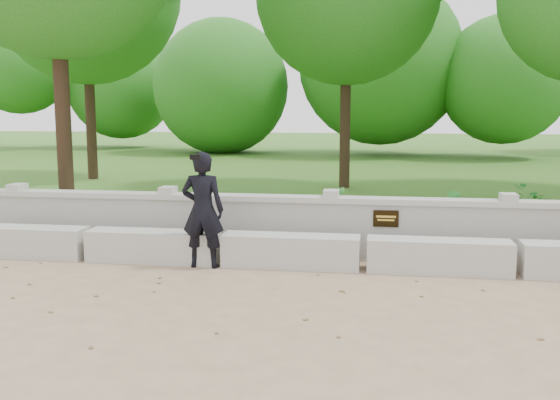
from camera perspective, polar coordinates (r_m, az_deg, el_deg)
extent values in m
plane|color=tan|center=(6.83, 7.22, -10.32)|extent=(80.00, 80.00, 0.00)
cube|color=#34601D|center=(20.58, 8.41, 2.47)|extent=(40.00, 22.00, 0.25)
cube|color=#B3B0A9|center=(10.03, -22.33, -3.54)|extent=(1.90, 0.45, 0.45)
cube|color=#B3B0A9|center=(9.16, -11.53, -4.16)|extent=(1.90, 0.45, 0.45)
cube|color=#B3B0A9|center=(8.67, 0.99, -4.68)|extent=(1.90, 0.45, 0.45)
cube|color=#B3B0A9|center=(8.64, 14.30, -5.00)|extent=(1.90, 0.45, 0.45)
cube|color=#A8A69F|center=(9.24, 7.76, -2.78)|extent=(12.50, 0.25, 0.82)
cube|color=#B3B0A9|center=(9.17, 7.81, -0.02)|extent=(12.50, 0.35, 0.08)
cube|color=black|center=(9.07, 9.66, -1.69)|extent=(0.36, 0.02, 0.24)
imported|color=black|center=(8.62, -7.07, -0.91)|extent=(0.60, 0.40, 1.61)
cube|color=black|center=(8.22, -7.78, 3.91)|extent=(0.14, 0.02, 0.07)
cylinder|color=#382619|center=(18.15, -16.97, 8.36)|extent=(0.28, 0.28, 4.12)
cylinder|color=#382619|center=(11.97, -19.28, 8.47)|extent=(0.28, 0.28, 4.11)
cylinder|color=#382619|center=(15.48, 5.99, 8.19)|extent=(0.26, 0.26, 3.82)
imported|color=#2E8732|center=(11.36, -15.65, -0.40)|extent=(0.34, 0.33, 0.54)
imported|color=#2E8732|center=(11.26, 15.53, -0.50)|extent=(0.35, 0.36, 0.52)
imported|color=#2E8732|center=(11.53, 22.06, -0.30)|extent=(0.77, 0.75, 0.64)
imported|color=#2E8732|center=(11.16, 5.28, -0.23)|extent=(0.41, 0.41, 0.55)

